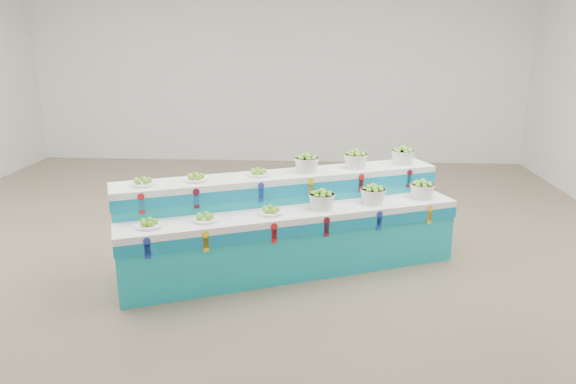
% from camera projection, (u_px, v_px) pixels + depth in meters
% --- Properties ---
extents(ground, '(10.00, 10.00, 0.00)m').
position_uv_depth(ground, '(244.00, 252.00, 6.36)').
color(ground, brown).
rests_on(ground, ground).
extents(back_wall, '(10.00, 0.00, 10.00)m').
position_uv_depth(back_wall, '(277.00, 64.00, 10.60)').
color(back_wall, silver).
rests_on(back_wall, ground).
extents(display_stand, '(3.81, 2.31, 1.02)m').
position_uv_depth(display_stand, '(288.00, 223.00, 5.85)').
color(display_stand, '#15A6B7').
rests_on(display_stand, ground).
extents(plate_lower_left, '(0.34, 0.34, 0.09)m').
position_uv_depth(plate_lower_left, '(148.00, 223.00, 5.10)').
color(plate_lower_left, white).
rests_on(plate_lower_left, display_stand).
extents(plate_lower_mid, '(0.34, 0.34, 0.09)m').
position_uv_depth(plate_lower_mid, '(205.00, 217.00, 5.27)').
color(plate_lower_mid, white).
rests_on(plate_lower_mid, display_stand).
extents(plate_lower_right, '(0.34, 0.34, 0.09)m').
position_uv_depth(plate_lower_right, '(271.00, 210.00, 5.48)').
color(plate_lower_right, white).
rests_on(plate_lower_right, display_stand).
extents(basket_lower_left, '(0.37, 0.37, 0.20)m').
position_uv_depth(basket_lower_left, '(322.00, 199.00, 5.65)').
color(basket_lower_left, silver).
rests_on(basket_lower_left, display_stand).
extents(basket_lower_mid, '(0.37, 0.37, 0.20)m').
position_uv_depth(basket_lower_mid, '(373.00, 194.00, 5.84)').
color(basket_lower_mid, silver).
rests_on(basket_lower_mid, display_stand).
extents(basket_lower_right, '(0.37, 0.37, 0.20)m').
position_uv_depth(basket_lower_right, '(422.00, 189.00, 6.03)').
color(basket_lower_right, silver).
rests_on(basket_lower_right, display_stand).
extents(plate_upper_left, '(0.34, 0.34, 0.09)m').
position_uv_depth(plate_upper_left, '(143.00, 181.00, 5.44)').
color(plate_upper_left, white).
rests_on(plate_upper_left, display_stand).
extents(plate_upper_mid, '(0.34, 0.34, 0.09)m').
position_uv_depth(plate_upper_mid, '(196.00, 177.00, 5.61)').
color(plate_upper_mid, white).
rests_on(plate_upper_mid, display_stand).
extents(plate_upper_right, '(0.34, 0.34, 0.09)m').
position_uv_depth(plate_upper_right, '(258.00, 172.00, 5.82)').
color(plate_upper_right, white).
rests_on(plate_upper_right, display_stand).
extents(basket_upper_left, '(0.37, 0.37, 0.20)m').
position_uv_depth(basket_upper_left, '(307.00, 163.00, 5.98)').
color(basket_upper_left, silver).
rests_on(basket_upper_left, display_stand).
extents(basket_upper_mid, '(0.37, 0.37, 0.20)m').
position_uv_depth(basket_upper_mid, '(356.00, 159.00, 6.17)').
color(basket_upper_mid, silver).
rests_on(basket_upper_mid, display_stand).
extents(basket_upper_right, '(0.37, 0.37, 0.20)m').
position_uv_depth(basket_upper_right, '(403.00, 155.00, 6.37)').
color(basket_upper_right, silver).
rests_on(basket_upper_right, display_stand).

